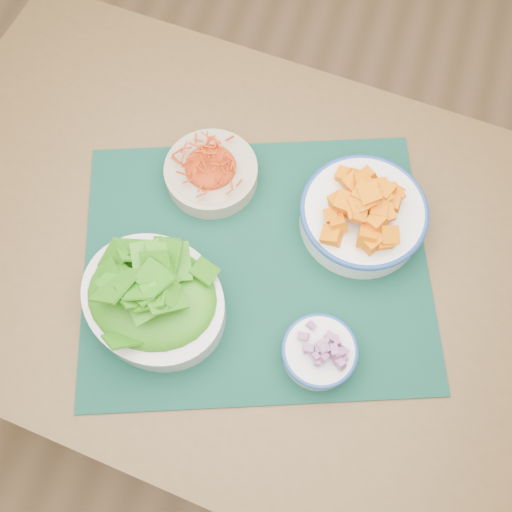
{
  "coord_description": "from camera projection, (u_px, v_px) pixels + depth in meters",
  "views": [
    {
      "loc": [
        0.26,
        -0.53,
        1.69
      ],
      "look_at": [
        0.15,
        -0.18,
        0.78
      ],
      "focal_mm": 40.0,
      "sensor_mm": 36.0,
      "label": 1
    }
  ],
  "objects": [
    {
      "name": "table",
      "position": [
        233.0,
        260.0,
        1.11
      ],
      "size": [
        1.33,
        0.95,
        0.75
      ],
      "rotation": [
        0.0,
        0.0,
        -0.08
      ],
      "color": "brown",
      "rests_on": "ground"
    },
    {
      "name": "lettuce_bowl",
      "position": [
        152.0,
        297.0,
        0.93
      ],
      "size": [
        0.31,
        0.29,
        0.11
      ],
      "rotation": [
        0.0,
        0.0,
        -0.36
      ],
      "color": "silver",
      "rests_on": "placemat"
    },
    {
      "name": "onion_bowl",
      "position": [
        319.0,
        351.0,
        0.92
      ],
      "size": [
        0.13,
        0.13,
        0.06
      ],
      "rotation": [
        0.0,
        0.0,
        -0.14
      ],
      "color": "white",
      "rests_on": "placemat"
    },
    {
      "name": "carrot_bowl",
      "position": [
        211.0,
        170.0,
        1.04
      ],
      "size": [
        0.23,
        0.23,
        0.07
      ],
      "rotation": [
        0.0,
        0.0,
        -0.43
      ],
      "color": "#BCAA8C",
      "rests_on": "placemat"
    },
    {
      "name": "ground",
      "position": [
        225.0,
        288.0,
        1.79
      ],
      "size": [
        4.0,
        4.0,
        0.0
      ],
      "primitive_type": "plane",
      "color": "#AB8152",
      "rests_on": "ground"
    },
    {
      "name": "squash_bowl",
      "position": [
        365.0,
        209.0,
        0.99
      ],
      "size": [
        0.25,
        0.25,
        0.12
      ],
      "rotation": [
        0.0,
        0.0,
        0.13
      ],
      "color": "white",
      "rests_on": "placemat"
    },
    {
      "name": "placemat",
      "position": [
        256.0,
        263.0,
        1.01
      ],
      "size": [
        0.74,
        0.67,
        0.0
      ],
      "primitive_type": "cube",
      "rotation": [
        0.0,
        0.0,
        0.35
      ],
      "color": "black",
      "rests_on": "table"
    }
  ]
}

